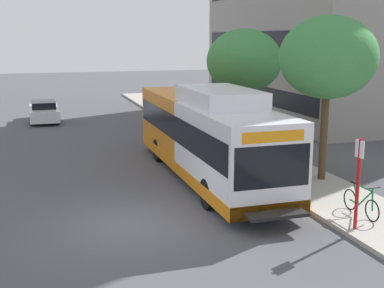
{
  "coord_description": "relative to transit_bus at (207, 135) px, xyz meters",
  "views": [
    {
      "loc": [
        -2.55,
        -14.15,
        5.44
      ],
      "look_at": [
        2.88,
        3.22,
        1.6
      ],
      "focal_mm": 47.57,
      "sensor_mm": 36.0,
      "label": 1
    }
  ],
  "objects": [
    {
      "name": "bus_stop_sign_pole",
      "position": [
        2.12,
        -6.73,
        -0.05
      ],
      "size": [
        0.1,
        0.36,
        2.6
      ],
      "color": "red",
      "rests_on": "sidewalk_curb"
    },
    {
      "name": "transit_bus",
      "position": [
        0.0,
        0.0,
        0.0
      ],
      "size": [
        2.58,
        12.25,
        3.65
      ],
      "color": "white",
      "rests_on": "ground"
    },
    {
      "name": "ground_plane",
      "position": [
        -3.76,
        3.86,
        -1.7
      ],
      "size": [
        120.0,
        120.0,
        0.0
      ],
      "primitive_type": "plane",
      "color": "#4C4C51"
    },
    {
      "name": "sidewalk_curb",
      "position": [
        3.24,
        1.86,
        -1.63
      ],
      "size": [
        3.0,
        56.0,
        0.14
      ],
      "primitive_type": "cube",
      "color": "#A8A399",
      "rests_on": "ground"
    },
    {
      "name": "parked_car_far_lane",
      "position": [
        -5.72,
        16.1,
        -1.04
      ],
      "size": [
        1.8,
        4.5,
        1.33
      ],
      "color": "silver",
      "rests_on": "ground"
    },
    {
      "name": "street_tree_near_stop",
      "position": [
        3.98,
        -1.92,
        2.99
      ],
      "size": [
        3.55,
        3.55,
        6.09
      ],
      "color": "#4C3823",
      "rests_on": "sidewalk_curb"
    },
    {
      "name": "bicycle_parked",
      "position": [
        2.92,
        -5.85,
        -1.14
      ],
      "size": [
        0.52,
        1.76,
        1.02
      ],
      "color": "black",
      "rests_on": "sidewalk_curb"
    },
    {
      "name": "street_tree_mid_block",
      "position": [
        3.86,
        5.49,
        2.54
      ],
      "size": [
        3.76,
        3.76,
        5.72
      ],
      "color": "#4C3823",
      "rests_on": "sidewalk_curb"
    }
  ]
}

